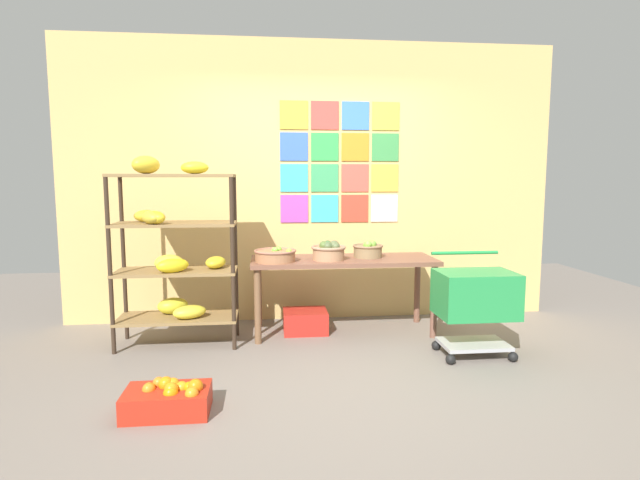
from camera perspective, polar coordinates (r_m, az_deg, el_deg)
ground at (r=3.88m, az=1.41°, el=-15.00°), size 9.10×9.10×0.00m
back_wall_with_art at (r=5.17m, az=-0.80°, el=6.58°), size 5.02×0.07×2.83m
banana_shelf_unit at (r=4.49m, az=-16.31°, el=-0.82°), size 1.03×0.50×1.64m
display_table at (r=4.73m, az=2.67°, el=-3.11°), size 1.72×0.63×0.71m
fruit_basket_right at (r=4.60m, az=1.00°, el=-1.23°), size 0.32×0.32×0.18m
fruit_basket_back_right at (r=4.79m, az=5.49°, el=-1.08°), size 0.29×0.29×0.17m
fruit_basket_left at (r=4.53m, az=-5.10°, el=-1.72°), size 0.38×0.38×0.14m
produce_crate_under_table at (r=4.84m, az=-1.69°, el=-9.21°), size 0.41×0.34×0.21m
orange_crate_foreground at (r=3.40m, az=-16.83°, el=-16.86°), size 0.52×0.32×0.22m
shopping_cart at (r=4.30m, az=17.23°, el=-6.26°), size 0.62×0.48×0.84m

